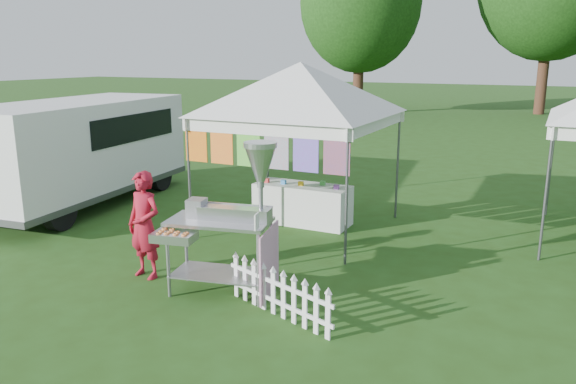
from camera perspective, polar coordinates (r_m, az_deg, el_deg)
The scene contains 8 objects.
ground at distance 7.62m, azimuth -10.13°, elevation -10.59°, with size 120.00×120.00×0.00m, color #264814.
canopy_main at distance 9.98m, azimuth 1.27°, elevation 13.01°, with size 4.24×4.24×3.45m.
tree_left at distance 31.39m, azimuth 7.37°, elevation 18.58°, with size 6.40×6.40×9.53m.
donut_cart at distance 7.24m, azimuth -5.47°, elevation -1.54°, with size 1.50×1.27×2.06m.
vendor at distance 8.20m, azimuth -14.38°, elevation -3.28°, with size 0.56×0.37×1.55m, color #A41427.
cargo_van at distance 12.75m, azimuth -20.27°, elevation 4.15°, with size 2.66×5.46×2.19m.
picket_fence at distance 6.92m, azimuth -0.99°, elevation -10.35°, with size 1.70×0.64×0.56m.
display_table at distance 10.62m, azimuth 1.47°, elevation -1.23°, with size 1.80×0.70×0.74m, color white.
Camera 1 is at (4.18, -5.56, 3.11)m, focal length 35.00 mm.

